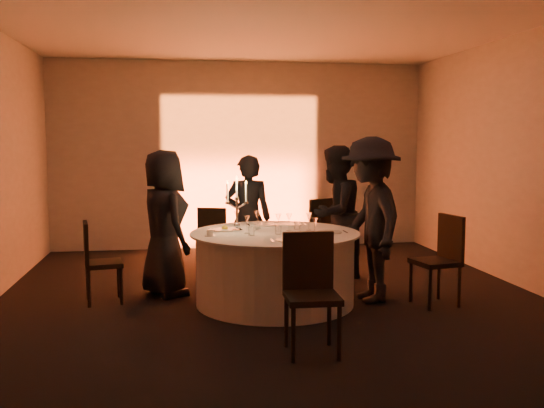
{
  "coord_description": "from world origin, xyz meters",
  "views": [
    {
      "loc": [
        -1.02,
        -6.28,
        1.74
      ],
      "look_at": [
        0.0,
        0.2,
        1.05
      ],
      "focal_mm": 40.0,
      "sensor_mm": 36.0,
      "label": 1
    }
  ],
  "objects": [
    {
      "name": "tumbler_c",
      "position": [
        0.27,
        0.17,
        0.82
      ],
      "size": [
        0.07,
        0.07,
        0.09
      ],
      "primitive_type": "cylinder",
      "color": "white",
      "rests_on": "banquet_table"
    },
    {
      "name": "tumbler_d",
      "position": [
        -0.15,
        0.25,
        0.82
      ],
      "size": [
        0.07,
        0.07,
        0.09
      ],
      "primitive_type": "cylinder",
      "color": "white",
      "rests_on": "banquet_table"
    },
    {
      "name": "guest_back_left",
      "position": [
        -0.16,
        1.11,
        0.78
      ],
      "size": [
        0.62,
        0.45,
        1.56
      ],
      "primitive_type": "imported",
      "rotation": [
        0.0,
        0.0,
        3.0
      ],
      "color": "black",
      "rests_on": "floor"
    },
    {
      "name": "wall_front",
      "position": [
        0.0,
        -3.5,
        1.5
      ],
      "size": [
        7.0,
        0.0,
        7.0
      ],
      "primitive_type": "plane",
      "rotation": [
        -1.57,
        0.0,
        0.0
      ],
      "color": "#A6A19A",
      "rests_on": "floor"
    },
    {
      "name": "guest_left",
      "position": [
        -1.17,
        0.54,
        0.82
      ],
      "size": [
        0.81,
        0.94,
        1.64
      ],
      "primitive_type": "imported",
      "rotation": [
        0.0,
        0.0,
        2.0
      ],
      "color": "black",
      "rests_on": "floor"
    },
    {
      "name": "ceiling",
      "position": [
        0.0,
        0.0,
        3.0
      ],
      "size": [
        7.0,
        7.0,
        0.0
      ],
      "primitive_type": "plane",
      "rotation": [
        3.14,
        0.0,
        0.0
      ],
      "color": "silver",
      "rests_on": "wall_back"
    },
    {
      "name": "floor",
      "position": [
        0.0,
        0.0,
        0.0
      ],
      "size": [
        7.0,
        7.0,
        0.0
      ],
      "primitive_type": "plane",
      "color": "black",
      "rests_on": "ground"
    },
    {
      "name": "chair_right",
      "position": [
        1.74,
        -0.31,
        0.54
      ],
      "size": [
        0.49,
        0.49,
        0.95
      ],
      "rotation": [
        0.0,
        0.0,
        -1.38
      ],
      "color": "black",
      "rests_on": "floor"
    },
    {
      "name": "wine_glass_a",
      "position": [
        -0.15,
        0.34,
        0.91
      ],
      "size": [
        0.07,
        0.07,
        0.19
      ],
      "color": "white",
      "rests_on": "banquet_table"
    },
    {
      "name": "guest_right",
      "position": [
        1.03,
        -0.05,
        0.89
      ],
      "size": [
        0.71,
        1.18,
        1.78
      ],
      "primitive_type": "imported",
      "rotation": [
        0.0,
        0.0,
        -1.52
      ],
      "color": "black",
      "rests_on": "floor"
    },
    {
      "name": "wine_glass_f",
      "position": [
        -0.37,
        0.36,
        0.91
      ],
      "size": [
        0.07,
        0.07,
        0.19
      ],
      "color": "white",
      "rests_on": "banquet_table"
    },
    {
      "name": "candelabra",
      "position": [
        -0.39,
        0.12,
        0.98
      ],
      "size": [
        0.25,
        0.12,
        0.59
      ],
      "color": "white",
      "rests_on": "banquet_table"
    },
    {
      "name": "guest_back_right",
      "position": [
        0.89,
        0.9,
        0.84
      ],
      "size": [
        1.03,
        1.03,
        1.68
      ],
      "primitive_type": "imported",
      "rotation": [
        0.0,
        0.0,
        -2.36
      ],
      "color": "black",
      "rests_on": "floor"
    },
    {
      "name": "chair_left",
      "position": [
        -1.88,
        0.31,
        0.49
      ],
      "size": [
        0.45,
        0.45,
        0.88
      ],
      "rotation": [
        0.0,
        0.0,
        1.75
      ],
      "color": "black",
      "rests_on": "floor"
    },
    {
      "name": "wine_glass_g",
      "position": [
        0.35,
        -0.35,
        0.91
      ],
      "size": [
        0.07,
        0.07,
        0.19
      ],
      "color": "white",
      "rests_on": "banquet_table"
    },
    {
      "name": "wine_glass_b",
      "position": [
        0.04,
        0.05,
        0.91
      ],
      "size": [
        0.07,
        0.07,
        0.19
      ],
      "color": "white",
      "rests_on": "banquet_table"
    },
    {
      "name": "wall_right",
      "position": [
        3.0,
        0.0,
        1.5
      ],
      "size": [
        0.0,
        7.0,
        7.0
      ],
      "primitive_type": "plane",
      "rotation": [
        1.57,
        0.0,
        -1.57
      ],
      "color": "#A6A19A",
      "rests_on": "floor"
    },
    {
      "name": "plate_front",
      "position": [
        0.05,
        -0.58,
        0.79
      ],
      "size": [
        0.36,
        0.27,
        0.08
      ],
      "color": "white",
      "rests_on": "banquet_table"
    },
    {
      "name": "tumbler_a",
      "position": [
        0.01,
        -0.14,
        0.82
      ],
      "size": [
        0.07,
        0.07,
        0.09
      ],
      "primitive_type": "cylinder",
      "color": "white",
      "rests_on": "banquet_table"
    },
    {
      "name": "wall_back",
      "position": [
        0.0,
        3.5,
        1.5
      ],
      "size": [
        7.0,
        0.0,
        7.0
      ],
      "primitive_type": "plane",
      "rotation": [
        1.57,
        0.0,
        0.0
      ],
      "color": "#A6A19A",
      "rests_on": "floor"
    },
    {
      "name": "wine_glass_e",
      "position": [
        0.38,
        0.07,
        0.91
      ],
      "size": [
        0.07,
        0.07,
        0.19
      ],
      "color": "white",
      "rests_on": "banquet_table"
    },
    {
      "name": "wine_glass_c",
      "position": [
        -0.3,
        -0.05,
        0.91
      ],
      "size": [
        0.07,
        0.07,
        0.19
      ],
      "color": "white",
      "rests_on": "banquet_table"
    },
    {
      "name": "uplighter_fixture",
      "position": [
        0.0,
        3.2,
        0.05
      ],
      "size": [
        0.25,
        0.12,
        0.1
      ],
      "primitive_type": "cube",
      "color": "black",
      "rests_on": "floor"
    },
    {
      "name": "plate_right",
      "position": [
        0.56,
        -0.13,
        0.78
      ],
      "size": [
        0.36,
        0.26,
        0.01
      ],
      "color": "white",
      "rests_on": "banquet_table"
    },
    {
      "name": "chair_back_right",
      "position": [
        0.77,
        1.33,
        0.56
      ],
      "size": [
        0.59,
        0.59,
        1.0
      ],
      "rotation": [
        0.0,
        0.0,
        -2.66
      ],
      "color": "black",
      "rests_on": "floor"
    },
    {
      "name": "banquet_table",
      "position": [
        0.0,
        0.0,
        0.38
      ],
      "size": [
        1.8,
        1.8,
        0.77
      ],
      "color": "black",
      "rests_on": "floor"
    },
    {
      "name": "tumbler_b",
      "position": [
        -0.27,
        -0.19,
        0.82
      ],
      "size": [
        0.07,
        0.07,
        0.09
      ],
      "primitive_type": "cylinder",
      "color": "white",
      "rests_on": "banquet_table"
    },
    {
      "name": "plate_back_right",
      "position": [
        0.26,
        0.51,
        0.78
      ],
      "size": [
        0.36,
        0.25,
        0.01
      ],
      "color": "white",
      "rests_on": "banquet_table"
    },
    {
      "name": "wine_glass_d",
      "position": [
        0.16,
        0.06,
        0.91
      ],
      "size": [
        0.07,
        0.07,
        0.19
      ],
      "color": "white",
      "rests_on": "banquet_table"
    },
    {
      "name": "chair_front",
      "position": [
        0.05,
        -1.5,
        0.55
      ],
      "size": [
        0.44,
        0.44,
        0.98
      ],
      "rotation": [
        0.0,
        0.0,
        -0.03
      ],
      "color": "black",
      "rests_on": "floor"
    },
    {
      "name": "plate_back_left",
      "position": [
        -0.05,
        0.55,
        0.78
      ],
      "size": [
        0.36,
        0.28,
        0.01
      ],
      "color": "white",
      "rests_on": "banquet_table"
    },
    {
      "name": "coffee_cup",
      "position": [
        -0.69,
        -0.15,
        0.8
      ],
      "size": [
        0.11,
        0.11,
        0.07
      ],
      "color": "white",
      "rests_on": "banquet_table"
    },
    {
      "name": "plate_left",
      "position": [
        -0.51,
        0.23,
        0.79
      ],
      "size": [
        0.36,
        0.3,
        0.08
      ],
      "color": "white",
      "rests_on": "banquet_table"
    },
    {
      "name": "chair_back_left",
      "position": [
        -0.55,
        1.64,
        0.49
      ],
      "size": [
        0.48,
        0.48,
        0.87
      ],
      "rotation": [
        0.0,
        0.0,
        2.84
      ],
      "color": "black",
      "rests_on": "floor"
    }
  ]
}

